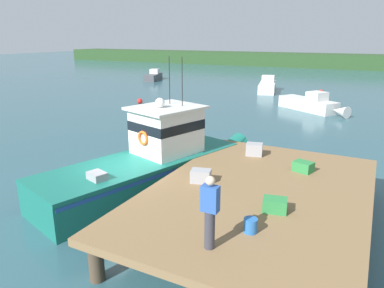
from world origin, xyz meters
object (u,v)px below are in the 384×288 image
at_px(crate_single_far, 254,149).
at_px(mooring_buoy_channel_marker, 140,101).
at_px(crate_stack_mid_dock, 275,205).
at_px(crate_stack_near_edge, 303,167).
at_px(mooring_buoy_inshore, 182,106).
at_px(mooring_buoy_outer, 321,92).
at_px(moored_boat_far_right, 267,86).
at_px(crate_single_by_cleat, 201,176).
at_px(moored_boat_near_channel, 312,104).
at_px(main_fishing_boat, 155,161).
at_px(bait_bucket, 250,225).
at_px(moored_boat_outer_mooring, 154,76).
at_px(deckhand_by_the_boat, 210,211).

distance_m(crate_single_far, mooring_buoy_channel_marker, 18.66).
bearing_deg(crate_stack_mid_dock, crate_stack_near_edge, 88.39).
xyz_separation_m(mooring_buoy_inshore, mooring_buoy_outer, (8.66, 12.34, 0.04)).
height_order(crate_stack_near_edge, crate_stack_mid_dock, crate_stack_mid_dock).
relative_size(moored_boat_far_right, mooring_buoy_outer, 12.28).
bearing_deg(crate_stack_mid_dock, crate_single_far, 114.51).
relative_size(crate_single_by_cleat, moored_boat_near_channel, 0.11).
distance_m(main_fishing_boat, mooring_buoy_outer, 26.41).
height_order(bait_bucket, mooring_buoy_channel_marker, bait_bucket).
xyz_separation_m(moored_boat_outer_mooring, mooring_buoy_inshore, (12.81, -15.55, -0.25)).
relative_size(crate_stack_near_edge, mooring_buoy_outer, 1.16).
relative_size(main_fishing_boat, mooring_buoy_outer, 19.21).
distance_m(main_fishing_boat, mooring_buoy_inshore, 15.43).
distance_m(main_fishing_boat, moored_boat_near_channel, 17.92).
distance_m(deckhand_by_the_boat, moored_boat_near_channel, 22.42).
height_order(moored_boat_near_channel, mooring_buoy_outer, moored_boat_near_channel).
relative_size(crate_single_by_cleat, crate_stack_mid_dock, 1.00).
distance_m(mooring_buoy_inshore, mooring_buoy_channel_marker, 4.21).
relative_size(deckhand_by_the_boat, mooring_buoy_inshore, 3.71).
height_order(main_fishing_boat, mooring_buoy_channel_marker, main_fishing_boat).
relative_size(mooring_buoy_inshore, mooring_buoy_channel_marker, 0.95).
bearing_deg(bait_bucket, moored_boat_outer_mooring, 126.20).
bearing_deg(mooring_buoy_outer, crate_single_by_cleat, -89.05).
bearing_deg(crate_single_far, mooring_buoy_channel_marker, 138.64).
bearing_deg(deckhand_by_the_boat, crate_stack_mid_dock, 70.93).
bearing_deg(crate_single_by_cleat, moored_boat_outer_mooring, 125.30).
height_order(bait_bucket, mooring_buoy_outer, bait_bucket).
height_order(main_fishing_boat, crate_stack_near_edge, main_fishing_boat).
relative_size(crate_single_far, bait_bucket, 1.76).
relative_size(moored_boat_far_right, moored_boat_outer_mooring, 1.15).
xyz_separation_m(crate_single_far, moored_boat_near_channel, (-0.51, 15.87, -0.90)).
distance_m(crate_stack_mid_dock, moored_boat_near_channel, 20.18).
distance_m(crate_stack_mid_dock, moored_boat_outer_mooring, 40.18).
bearing_deg(mooring_buoy_channel_marker, bait_bucket, -48.58).
relative_size(crate_single_far, mooring_buoy_channel_marker, 1.30).
bearing_deg(crate_stack_near_edge, mooring_buoy_outer, 96.94).
relative_size(bait_bucket, moored_boat_near_channel, 0.06).
bearing_deg(moored_boat_far_right, crate_stack_near_edge, -71.65).
relative_size(crate_single_far, moored_boat_outer_mooring, 0.11).
xyz_separation_m(moored_boat_near_channel, mooring_buoy_outer, (-0.60, 8.62, -0.27)).
bearing_deg(main_fishing_boat, bait_bucket, -36.02).
distance_m(crate_single_far, moored_boat_outer_mooring, 35.75).
distance_m(moored_boat_outer_mooring, mooring_buoy_channel_marker, 17.64).
height_order(crate_single_far, bait_bucket, crate_single_far).
bearing_deg(mooring_buoy_outer, moored_boat_far_right, 179.33).
relative_size(bait_bucket, moored_boat_far_right, 0.05).
relative_size(crate_single_far, mooring_buoy_outer, 1.16).
bearing_deg(moored_boat_far_right, moored_boat_near_channel, -55.54).
height_order(crate_stack_near_edge, crate_single_far, crate_single_far).
height_order(main_fishing_boat, moored_boat_far_right, main_fishing_boat).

